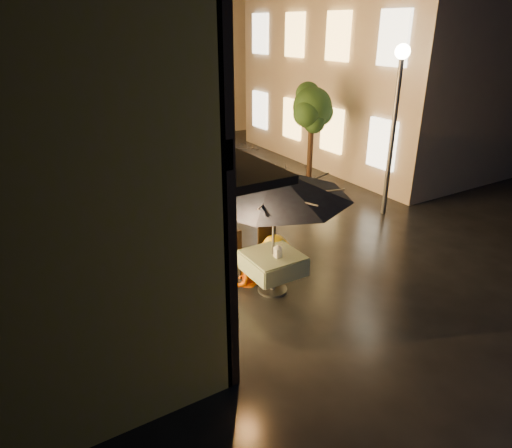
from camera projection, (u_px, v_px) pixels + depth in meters
ground at (349, 274)px, 9.20m from camera, size 90.00×90.00×0.00m
east_building_near at (391, 61)px, 16.47m from camera, size 7.30×9.30×6.80m
east_building_far at (237, 43)px, 25.37m from camera, size 7.30×10.30×7.30m
street_tree at (312, 109)px, 12.90m from camera, size 1.43×1.20×3.15m
streetlamp_near at (397, 101)px, 11.02m from camera, size 0.36×0.36×4.23m
streetlamp_far at (193, 66)px, 20.40m from camera, size 0.36×0.36×4.23m
cafe_table at (273, 263)px, 8.41m from camera, size 0.99×0.99×0.78m
patio_umbrella at (274, 183)px, 7.79m from camera, size 2.74×2.74×2.46m
cafe_chair_left at (235, 255)px, 8.82m from camera, size 0.42×0.42×0.97m
cafe_chair_right at (269, 245)px, 9.20m from camera, size 0.42×0.42×0.97m
table_lantern at (278, 250)px, 8.16m from camera, size 0.16×0.16×0.25m
person_orange at (243, 251)px, 8.62m from camera, size 0.79×0.69×1.40m
person_yellow at (275, 237)px, 8.92m from camera, size 1.14×0.78×1.62m
bicycle_0 at (184, 229)px, 10.08m from camera, size 1.92×0.87×0.97m
bicycle_1 at (161, 205)px, 11.29m from camera, size 1.80×1.01×1.04m
bicycle_2 at (152, 193)px, 12.21m from camera, size 1.93×1.12×0.96m
bicycle_3 at (129, 175)px, 13.39m from camera, size 1.91×0.87×1.11m
bicycle_4 at (122, 176)px, 13.86m from camera, size 1.63×0.86×0.81m
bicycle_5 at (98, 160)px, 14.88m from camera, size 1.91×1.22×1.12m
bicycle_6 at (101, 158)px, 15.72m from camera, size 1.64×0.96×0.81m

